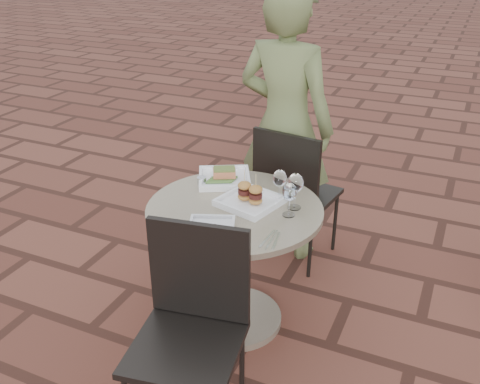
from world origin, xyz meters
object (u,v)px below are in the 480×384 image
at_px(chair_far, 293,186).
at_px(chair_near, 192,315).
at_px(plate_tuna, 211,228).
at_px(plate_sliders, 250,198).
at_px(plate_salmon, 224,177).
at_px(cafe_table, 235,248).
at_px(diner, 285,126).

distance_m(chair_far, chair_near, 1.34).
bearing_deg(plate_tuna, plate_sliders, 79.05).
xyz_separation_m(chair_far, plate_sliders, (-0.02, -0.64, 0.21)).
xyz_separation_m(plate_salmon, plate_tuna, (0.18, -0.51, -0.01)).
bearing_deg(cafe_table, plate_sliders, 45.81).
distance_m(diner, plate_tuna, 1.12).
relative_size(plate_sliders, plate_tuna, 1.22).
relative_size(cafe_table, plate_salmon, 2.38).
bearing_deg(cafe_table, diner, 92.90).
bearing_deg(plate_sliders, chair_near, -86.80).
height_order(chair_far, plate_tuna, chair_far).
bearing_deg(plate_salmon, plate_tuna, -70.73).
bearing_deg(plate_sliders, diner, 97.31).
distance_m(chair_far, plate_sliders, 0.67).
bearing_deg(chair_far, plate_tuna, 93.88).
xyz_separation_m(cafe_table, diner, (-0.04, 0.85, 0.40)).
bearing_deg(diner, chair_far, 134.91).
distance_m(cafe_table, chair_far, 0.71).
bearing_deg(plate_sliders, plate_tuna, -100.95).
bearing_deg(chair_near, chair_far, 81.48).
xyz_separation_m(diner, plate_salmon, (-0.14, -0.60, -0.13)).
bearing_deg(cafe_table, plate_salmon, 125.32).
height_order(diner, plate_salmon, diner).
height_order(chair_near, plate_salmon, chair_near).
relative_size(chair_far, chair_near, 1.00).
bearing_deg(chair_near, cafe_table, 89.24).
bearing_deg(chair_near, plate_salmon, 97.89).
bearing_deg(cafe_table, chair_near, -81.28).
xyz_separation_m(chair_near, diner, (-0.14, 1.49, 0.33)).
height_order(plate_sliders, plate_tuna, plate_sliders).
bearing_deg(chair_near, plate_sliders, 83.72).
height_order(cafe_table, plate_sliders, plate_sliders).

